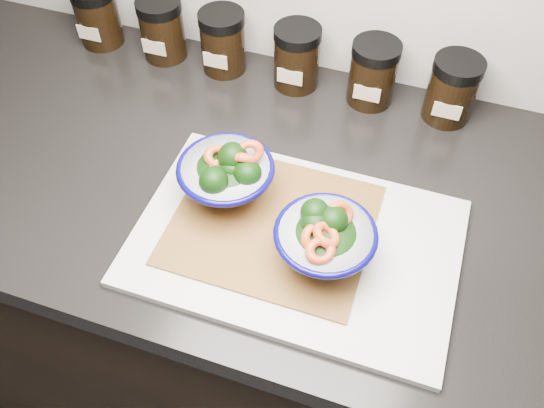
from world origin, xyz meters
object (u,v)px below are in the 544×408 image
(spice_jar_d, at_px, (297,57))
(spice_jar_e, at_px, (373,73))
(spice_jar_f, at_px, (452,89))
(spice_jar_c, at_px, (223,42))
(bowl_left, at_px, (227,176))
(spice_jar_a, at_px, (97,15))
(bowl_right, at_px, (325,240))
(spice_jar_b, at_px, (162,29))
(cutting_board, at_px, (296,242))

(spice_jar_d, distance_m, spice_jar_e, 0.13)
(spice_jar_d, xyz_separation_m, spice_jar_f, (0.27, 0.00, 0.00))
(spice_jar_c, bearing_deg, bowl_left, -67.05)
(bowl_left, height_order, spice_jar_d, bowl_left)
(spice_jar_f, bearing_deg, spice_jar_e, 180.00)
(spice_jar_a, xyz_separation_m, spice_jar_e, (0.53, 0.00, 0.00))
(bowl_right, height_order, spice_jar_d, same)
(bowl_right, xyz_separation_m, spice_jar_e, (-0.02, 0.36, -0.00))
(bowl_left, bearing_deg, spice_jar_c, 112.95)
(spice_jar_b, bearing_deg, bowl_left, -50.54)
(spice_jar_d, bearing_deg, spice_jar_f, 0.00)
(cutting_board, xyz_separation_m, spice_jar_e, (0.03, 0.34, 0.05))
(bowl_right, bearing_deg, spice_jar_a, 146.34)
(spice_jar_d, relative_size, spice_jar_e, 1.00)
(spice_jar_b, xyz_separation_m, spice_jar_e, (0.39, 0.00, 0.00))
(cutting_board, xyz_separation_m, bowl_left, (-0.12, 0.04, 0.05))
(spice_jar_c, bearing_deg, spice_jar_d, 0.00)
(bowl_right, height_order, spice_jar_b, same)
(spice_jar_c, bearing_deg, bowl_right, -51.38)
(spice_jar_a, bearing_deg, spice_jar_d, 0.00)
(bowl_right, xyz_separation_m, spice_jar_a, (-0.54, 0.36, -0.00))
(cutting_board, xyz_separation_m, spice_jar_f, (0.16, 0.34, 0.05))
(spice_jar_a, bearing_deg, spice_jar_f, 0.00)
(bowl_left, relative_size, spice_jar_b, 1.24)
(bowl_left, distance_m, spice_jar_e, 0.33)
(bowl_left, height_order, bowl_right, bowl_left)
(bowl_left, xyz_separation_m, spice_jar_a, (-0.38, 0.30, -0.00))
(bowl_left, height_order, spice_jar_e, bowl_left)
(spice_jar_a, distance_m, spice_jar_e, 0.53)
(cutting_board, height_order, bowl_right, bowl_right)
(bowl_left, relative_size, spice_jar_e, 1.24)
(spice_jar_e, height_order, spice_jar_f, same)
(bowl_right, distance_m, spice_jar_c, 0.46)
(cutting_board, height_order, spice_jar_d, spice_jar_d)
(bowl_left, xyz_separation_m, spice_jar_d, (0.01, 0.30, -0.00))
(spice_jar_a, distance_m, spice_jar_f, 0.66)
(spice_jar_e, bearing_deg, cutting_board, -94.78)
(spice_jar_f, bearing_deg, bowl_left, -132.89)
(spice_jar_c, bearing_deg, cutting_board, -54.36)
(spice_jar_c, bearing_deg, spice_jar_f, 0.00)
(bowl_left, distance_m, spice_jar_a, 0.48)
(bowl_right, distance_m, spice_jar_d, 0.39)
(spice_jar_c, relative_size, spice_jar_f, 1.00)
(spice_jar_b, relative_size, spice_jar_e, 1.00)
(bowl_left, bearing_deg, spice_jar_f, 47.11)
(spice_jar_d, bearing_deg, spice_jar_c, 180.00)
(bowl_left, height_order, spice_jar_f, bowl_left)
(cutting_board, xyz_separation_m, spice_jar_a, (-0.50, 0.34, 0.05))
(bowl_left, relative_size, bowl_right, 1.03)
(spice_jar_e, bearing_deg, spice_jar_d, 180.00)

